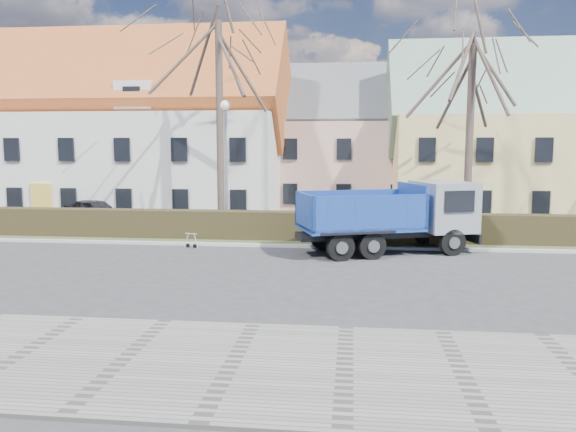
# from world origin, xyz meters

# --- Properties ---
(ground) EXTENTS (120.00, 120.00, 0.00)m
(ground) POSITION_xyz_m (0.00, 0.00, 0.00)
(ground) COLOR #333335
(sidewalk_near) EXTENTS (80.00, 5.00, 0.08)m
(sidewalk_near) POSITION_xyz_m (0.00, -8.50, 0.04)
(sidewalk_near) COLOR gray
(sidewalk_near) RESTS_ON ground
(curb_far) EXTENTS (80.00, 0.30, 0.12)m
(curb_far) POSITION_xyz_m (0.00, 4.60, 0.06)
(curb_far) COLOR #A8A7A3
(curb_far) RESTS_ON ground
(grass_strip) EXTENTS (80.00, 3.00, 0.10)m
(grass_strip) POSITION_xyz_m (0.00, 6.20, 0.05)
(grass_strip) COLOR #3F4A29
(grass_strip) RESTS_ON ground
(hedge) EXTENTS (60.00, 0.90, 1.30)m
(hedge) POSITION_xyz_m (0.00, 6.00, 0.65)
(hedge) COLOR black
(hedge) RESTS_ON ground
(building_white) EXTENTS (26.80, 10.80, 9.50)m
(building_white) POSITION_xyz_m (-13.00, 16.00, 4.75)
(building_white) COLOR silver
(building_white) RESTS_ON ground
(building_pink) EXTENTS (10.80, 8.80, 8.00)m
(building_pink) POSITION_xyz_m (4.00, 20.00, 4.00)
(building_pink) COLOR #C89C8D
(building_pink) RESTS_ON ground
(building_yellow) EXTENTS (18.80, 10.80, 8.50)m
(building_yellow) POSITION_xyz_m (16.00, 17.00, 4.25)
(building_yellow) COLOR #DFC57A
(building_yellow) RESTS_ON ground
(tree_1) EXTENTS (9.20, 9.20, 12.65)m
(tree_1) POSITION_xyz_m (-2.00, 8.50, 6.33)
(tree_1) COLOR #453930
(tree_1) RESTS_ON ground
(tree_2) EXTENTS (8.00, 8.00, 11.00)m
(tree_2) POSITION_xyz_m (10.00, 8.50, 5.50)
(tree_2) COLOR #453930
(tree_2) RESTS_ON ground
(dump_truck) EXTENTS (7.90, 5.10, 2.96)m
(dump_truck) POSITION_xyz_m (5.75, 3.76, 1.48)
(dump_truck) COLOR navy
(dump_truck) RESTS_ON ground
(streetlight) EXTENTS (0.51, 0.51, 6.49)m
(streetlight) POSITION_xyz_m (-1.38, 7.00, 3.25)
(streetlight) COLOR #959698
(streetlight) RESTS_ON ground
(cart_frame) EXTENTS (0.87, 0.63, 0.72)m
(cart_frame) POSITION_xyz_m (-2.46, 4.01, 0.36)
(cart_frame) COLOR silver
(cart_frame) RESTS_ON ground
(parked_car_a) EXTENTS (4.40, 2.99, 1.39)m
(parked_car_a) POSITION_xyz_m (-9.64, 10.52, 0.70)
(parked_car_a) COLOR black
(parked_car_a) RESTS_ON ground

